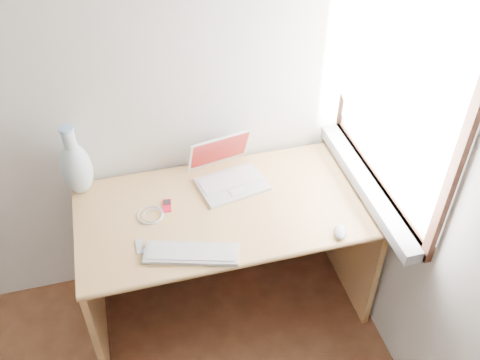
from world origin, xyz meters
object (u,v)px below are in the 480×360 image
object	(u,v)px
laptop	(230,172)
external_keyboard	(191,253)
vase	(76,167)
desk	(222,226)

from	to	relation	value
laptop	external_keyboard	xyz separation A→B (m)	(-0.27, -0.42, -0.04)
laptop	vase	bearing A→B (deg)	161.06
desk	laptop	world-z (taller)	laptop
desk	external_keyboard	distance (m)	0.45
desk	external_keyboard	size ratio (longest dim) A/B	3.31
desk	laptop	size ratio (longest dim) A/B	3.91
laptop	vase	xyz separation A→B (m)	(-0.71, 0.10, 0.10)
laptop	vase	world-z (taller)	vase
external_keyboard	vase	bearing A→B (deg)	146.10
vase	laptop	bearing A→B (deg)	-8.29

